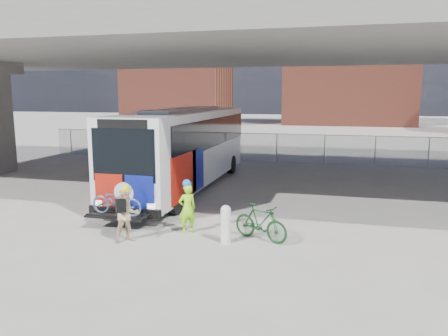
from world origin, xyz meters
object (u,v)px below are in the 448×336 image
(bus, at_px, (185,143))
(bollard, at_px, (226,223))
(cyclist_tan, at_px, (127,215))
(bike_parked, at_px, (261,222))
(cyclist_hivis, at_px, (187,207))

(bus, distance_m, bollard, 8.01)
(cyclist_tan, xyz_separation_m, bike_parked, (3.78, 1.12, -0.27))
(cyclist_tan, bearing_deg, bike_parked, -26.90)
(cyclist_hivis, relative_size, bike_parked, 0.93)
(bollard, relative_size, cyclist_tan, 0.66)
(bike_parked, bearing_deg, bus, 60.00)
(bollard, bearing_deg, bike_parked, 27.87)
(bus, relative_size, bollard, 11.35)
(bus, bearing_deg, bollard, -62.03)
(cyclist_hivis, xyz_separation_m, bike_parked, (2.34, -0.13, -0.27))
(bollard, height_order, cyclist_tan, cyclist_tan)
(bus, bearing_deg, bike_parked, -54.32)
(bus, xyz_separation_m, cyclist_tan, (0.85, -7.57, -1.29))
(bollard, xyz_separation_m, cyclist_hivis, (-1.40, 0.63, 0.21))
(bus, distance_m, cyclist_hivis, 6.84)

